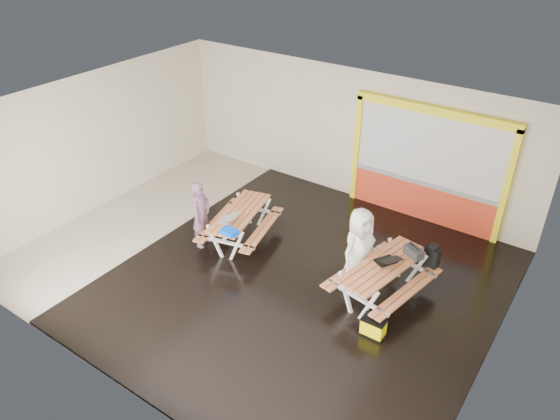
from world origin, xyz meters
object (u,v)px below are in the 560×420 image
Objects in this scene: person_left at (201,214)px; toolbox at (414,252)px; laptop_left at (229,218)px; laptop_right at (388,261)px; person_right at (359,249)px; backpack at (432,255)px; dark_case at (358,282)px; picnic_table_right at (383,272)px; blue_pouch at (229,232)px; picnic_table_left at (240,219)px; fluke_bag at (373,327)px.

person_left reaches higher than toolbox.
laptop_left is 3.65m from laptop_right.
person_right reaches higher than backpack.
dark_case is at bearing -177.17° from laptop_right.
picnic_table_right is at bearing -124.41° from backpack.
blue_pouch is (-3.27, -0.93, -0.05)m from laptop_right.
laptop_right is 0.62m from toolbox.
person_left is 3.83m from dark_case.
person_left is at bearing -169.41° from dark_case.
picnic_table_right is 1.47× the size of person_left.
person_left is 2.70× the size of laptop_right.
person_left is at bearing 114.51° from person_right.
person_right is at bearing 138.82° from dark_case.
picnic_table_left is 6.47× the size of blue_pouch.
person_right reaches higher than laptop_left.
toolbox reaches higher than picnic_table_left.
toolbox is at bearing -51.69° from person_right.
laptop_left is (0.03, -0.42, 0.25)m from picnic_table_left.
dark_case is (3.04, 0.50, -0.75)m from laptop_left.
picnic_table_left is at bearing -178.44° from laptop_right.
person_right reaches higher than dark_case.
laptop_left is at bearing 170.71° from fluke_bag.
picnic_table_left is at bearing 105.33° from person_right.
picnic_table_right is 4.29m from person_left.
picnic_table_left is at bearing 114.27° from blue_pouch.
toolbox is (3.97, 0.62, 0.32)m from picnic_table_left.
backpack is (0.60, 0.86, -0.14)m from laptop_right.
person_left is 4.67m from fluke_bag.
person_right is at bearing -147.40° from backpack.
picnic_table_right is at bearing 14.84° from blue_pouch.
picnic_table_right is 1.14m from backpack.
person_left is at bearing -170.44° from laptop_right.
person_left is (-4.24, -0.65, 0.20)m from picnic_table_right.
picnic_table_left is 0.98× the size of picnic_table_right.
person_right is 0.78m from dark_case.
dark_case is at bearing 9.27° from laptop_left.
laptop_right is 3.40m from blue_pouch.
picnic_table_right is 0.28m from laptop_right.
dark_case is (3.07, 0.07, -0.50)m from picnic_table_left.
dark_case is at bearing 128.52° from fluke_bag.
person_right reaches higher than picnic_table_left.
laptop_left is at bearing 113.48° from person_right.
picnic_table_left is 3.61m from picnic_table_right.
fluke_bag is at bearing -107.13° from person_left.
dark_case is at bearing 18.50° from blue_pouch.
toolbox is at bearing 31.64° from dark_case.
fluke_bag is (0.91, -1.14, 0.11)m from dark_case.
person_right is 4.31× the size of dark_case.
fluke_bag is at bearing -89.68° from toolbox.
blue_pouch reaches higher than fluke_bag.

